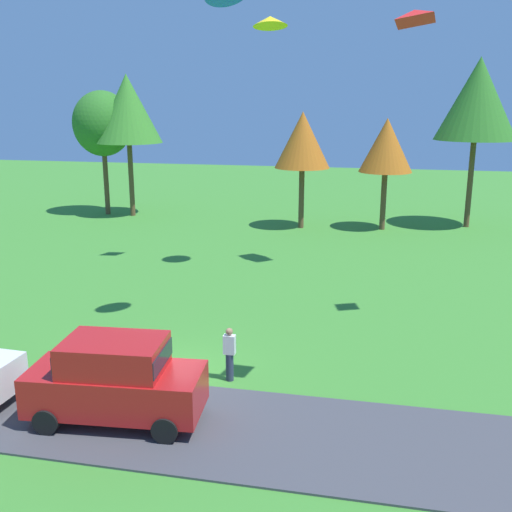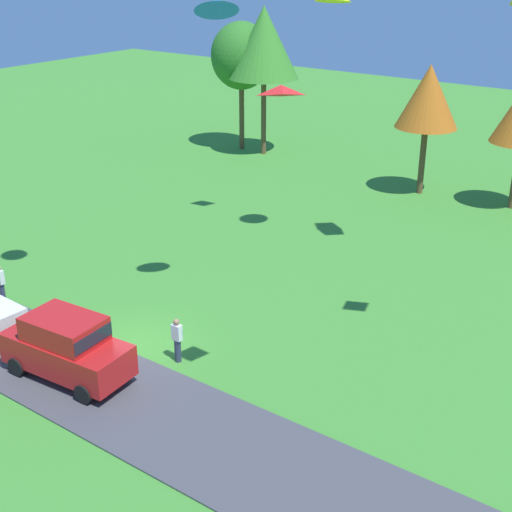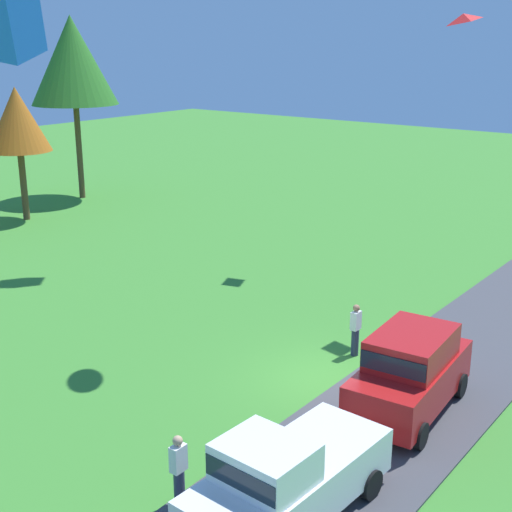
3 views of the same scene
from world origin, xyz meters
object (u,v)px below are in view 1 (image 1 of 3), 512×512
(tree_far_right, at_px, (478,99))
(kite_delta_over_trees, at_px, (270,21))
(car_suv_by_flagpole, at_px, (115,377))
(tree_center_back, at_px, (103,124))
(tree_left_of_center, at_px, (386,146))
(tree_lone_near, at_px, (302,141))
(person_watching_sky, at_px, (230,354))
(tree_far_left, at_px, (127,109))
(kite_diamond_topmost, at_px, (414,16))

(tree_far_right, distance_m, kite_delta_over_trees, 17.91)
(car_suv_by_flagpole, relative_size, kite_delta_over_trees, 3.02)
(tree_center_back, bearing_deg, kite_delta_over_trees, -41.41)
(tree_left_of_center, xyz_separation_m, tree_far_right, (5.58, 2.02, 2.89))
(tree_lone_near, height_order, tree_left_of_center, tree_lone_near)
(car_suv_by_flagpole, relative_size, tree_far_right, 0.43)
(tree_left_of_center, bearing_deg, person_watching_sky, -100.68)
(person_watching_sky, height_order, tree_far_right, tree_far_right)
(car_suv_by_flagpole, height_order, tree_lone_near, tree_lone_near)
(tree_far_left, height_order, tree_far_right, tree_far_right)
(person_watching_sky, relative_size, kite_diamond_topmost, 1.88)
(kite_delta_over_trees, relative_size, kite_diamond_topmost, 1.72)
(tree_far_right, bearing_deg, tree_lone_near, -166.58)
(car_suv_by_flagpole, relative_size, tree_center_back, 0.53)
(tree_lone_near, relative_size, tree_left_of_center, 1.05)
(tree_far_right, bearing_deg, person_watching_sky, -111.46)
(tree_far_left, xyz_separation_m, kite_delta_over_trees, (12.69, -12.83, 4.07))
(person_watching_sky, height_order, tree_left_of_center, tree_left_of_center)
(tree_far_left, bearing_deg, tree_center_back, 174.34)
(tree_far_left, height_order, tree_left_of_center, tree_far_left)
(tree_far_right, xyz_separation_m, kite_diamond_topmost, (-5.19, -26.19, 1.93))
(kite_delta_over_trees, height_order, kite_diamond_topmost, kite_delta_over_trees)
(car_suv_by_flagpole, xyz_separation_m, tree_far_right, (12.33, 28.41, 7.07))
(tree_center_back, height_order, tree_left_of_center, tree_center_back)
(person_watching_sky, xyz_separation_m, tree_left_of_center, (4.42, 23.41, 4.59))
(tree_center_back, bearing_deg, tree_left_of_center, -3.78)
(car_suv_by_flagpole, bearing_deg, tree_far_left, 112.43)
(tree_far_right, bearing_deg, car_suv_by_flagpole, -113.46)
(tree_far_left, bearing_deg, person_watching_sky, -60.84)
(tree_center_back, distance_m, tree_lone_near, 15.01)
(person_watching_sky, xyz_separation_m, kite_delta_over_trees, (-1.00, 11.71, 10.87))
(tree_center_back, xyz_separation_m, tree_left_of_center, (20.20, -1.33, -1.15))
(person_watching_sky, bearing_deg, tree_center_back, 122.53)
(kite_diamond_topmost, bearing_deg, kite_delta_over_trees, 114.98)
(tree_center_back, bearing_deg, person_watching_sky, -57.47)
(tree_far_left, relative_size, kite_delta_over_trees, 6.45)
(person_watching_sky, xyz_separation_m, tree_far_right, (9.99, 25.43, 7.48))
(car_suv_by_flagpole, distance_m, kite_diamond_topmost, 11.70)
(car_suv_by_flagpole, relative_size, person_watching_sky, 2.77)
(car_suv_by_flagpole, bearing_deg, tree_lone_near, 86.87)
(tree_lone_near, xyz_separation_m, kite_diamond_topmost, (5.73, -23.59, 4.53))
(kite_delta_over_trees, bearing_deg, tree_left_of_center, 65.14)
(car_suv_by_flagpole, bearing_deg, kite_delta_over_trees, 84.84)
(car_suv_by_flagpole, bearing_deg, tree_center_back, 115.88)
(tree_lone_near, distance_m, tree_left_of_center, 5.38)
(tree_center_back, xyz_separation_m, tree_lone_near, (14.86, -1.92, -0.85))
(person_watching_sky, height_order, kite_diamond_topmost, kite_diamond_topmost)
(person_watching_sky, relative_size, tree_far_left, 0.17)
(kite_delta_over_trees, bearing_deg, kite_diamond_topmost, -65.02)
(kite_delta_over_trees, bearing_deg, tree_far_right, 51.28)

